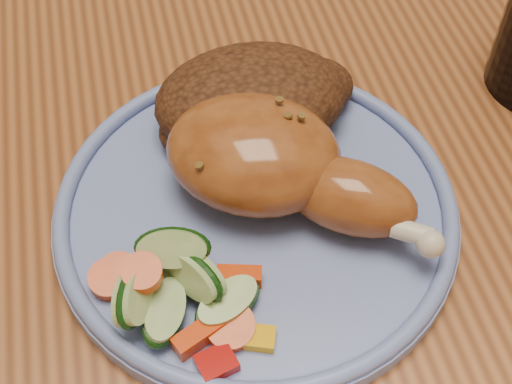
# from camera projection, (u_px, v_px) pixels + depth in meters

# --- Properties ---
(dining_table) EXTENTS (0.90, 1.40, 0.75)m
(dining_table) POSITION_uv_depth(u_px,v_px,m) (238.00, 155.00, 0.58)
(dining_table) COLOR brown
(dining_table) RESTS_ON ground
(plate) EXTENTS (0.25, 0.25, 0.01)m
(plate) POSITION_uv_depth(u_px,v_px,m) (256.00, 213.00, 0.44)
(plate) COLOR #6679B8
(plate) RESTS_ON dining_table
(plate_rim) EXTENTS (0.24, 0.24, 0.01)m
(plate_rim) POSITION_uv_depth(u_px,v_px,m) (256.00, 202.00, 0.43)
(plate_rim) COLOR #6679B8
(plate_rim) RESTS_ON plate
(chicken_leg) EXTENTS (0.16, 0.15, 0.06)m
(chicken_leg) POSITION_uv_depth(u_px,v_px,m) (276.00, 164.00, 0.42)
(chicken_leg) COLOR #9A5020
(chicken_leg) RESTS_ON plate
(rice_pilaf) EXTENTS (0.13, 0.09, 0.05)m
(rice_pilaf) POSITION_uv_depth(u_px,v_px,m) (255.00, 100.00, 0.46)
(rice_pilaf) COLOR #492612
(rice_pilaf) RESTS_ON plate
(vegetable_pile) EXTENTS (0.10, 0.09, 0.05)m
(vegetable_pile) POSITION_uv_depth(u_px,v_px,m) (175.00, 290.00, 0.38)
(vegetable_pile) COLOR #A50A05
(vegetable_pile) RESTS_ON plate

